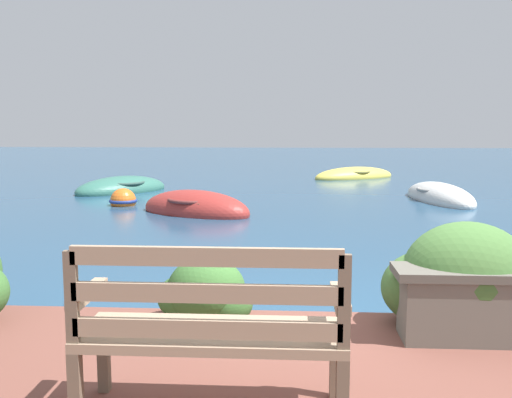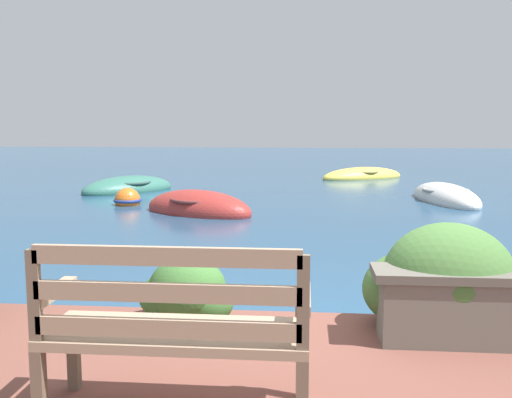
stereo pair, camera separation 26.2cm
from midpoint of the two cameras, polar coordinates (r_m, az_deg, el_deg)
name	(u,v)px [view 2 (the right image)]	position (r m, az deg, el deg)	size (l,w,h in m)	color
ground_plane	(296,338)	(4.76, 5.61, -13.67)	(80.00, 80.00, 0.00)	navy
park_bench	(174,326)	(2.94, -5.59, -12.58)	(1.36, 0.48, 0.93)	brown
hedge_clump_left	(186,293)	(4.40, -5.28, -9.39)	(0.74, 0.53, 0.50)	#38662D
hedge_clump_centre	(445,284)	(4.44, 20.05, -7.99)	(1.17, 0.84, 0.79)	#426B33
rowboat_nearest	(198,210)	(11.21, -5.15, -1.06)	(2.66, 2.11, 0.80)	#9E2D28
rowboat_mid	(445,199)	(13.65, 18.93, 0.04)	(1.47, 3.10, 0.71)	silver
rowboat_far	(128,189)	(15.19, -12.17, 0.99)	(2.59, 2.81, 0.71)	#336B5B
rowboat_outer	(363,177)	(18.86, 11.00, 2.21)	(3.09, 2.44, 0.64)	#DBC64C
mooring_buoy	(128,200)	(12.61, -12.14, -0.14)	(0.60, 0.60, 0.55)	orange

